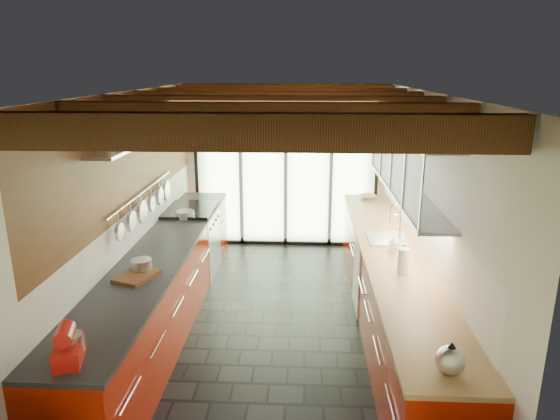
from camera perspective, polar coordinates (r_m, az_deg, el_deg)
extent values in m
plane|color=black|center=(5.89, -0.46, -12.87)|extent=(5.50, 5.50, 0.00)
plane|color=silver|center=(8.05, 0.67, 4.95)|extent=(3.20, 0.00, 3.20)
plane|color=silver|center=(2.87, -3.87, -16.60)|extent=(3.20, 0.00, 3.20)
plane|color=silver|center=(5.70, -16.76, -0.40)|extent=(0.00, 5.50, 5.50)
plane|color=silver|center=(5.52, 16.32, -0.87)|extent=(0.00, 5.50, 5.50)
plane|color=#472814|center=(5.16, -0.52, 13.31)|extent=(5.50, 5.50, 0.00)
cube|color=#593316|center=(2.93, -3.16, 8.89)|extent=(3.14, 0.14, 0.22)
cube|color=#593316|center=(3.82, -1.74, 10.56)|extent=(3.14, 0.14, 0.22)
cube|color=#593316|center=(4.72, -0.85, 11.60)|extent=(3.14, 0.14, 0.22)
cube|color=#593316|center=(5.62, -0.24, 12.30)|extent=(3.14, 0.14, 0.22)
cube|color=#593316|center=(6.51, 0.21, 12.81)|extent=(3.14, 0.14, 0.22)
cube|color=#593316|center=(7.41, 0.54, 13.20)|extent=(3.14, 0.14, 0.22)
cube|color=brown|center=(7.88, 0.68, 12.42)|extent=(3.14, 0.06, 0.50)
plane|color=brown|center=(5.73, -16.36, 6.65)|extent=(0.00, 4.90, 4.90)
plane|color=#C6EAAD|center=(8.08, 0.66, 3.37)|extent=(2.90, 0.00, 2.90)
cube|color=black|center=(8.25, -9.48, 3.41)|extent=(0.05, 0.04, 2.15)
cube|color=black|center=(8.14, 10.92, 3.17)|extent=(0.05, 0.04, 2.15)
cube|color=black|center=(8.04, 0.65, 3.30)|extent=(0.06, 0.05, 2.15)
cube|color=black|center=(7.87, 0.67, 10.95)|extent=(2.90, 0.05, 0.06)
cylinder|color=#AC2D0D|center=(7.84, 0.67, 12.40)|extent=(0.34, 0.04, 0.34)
cylinder|color=beige|center=(7.82, 0.67, 12.39)|extent=(0.28, 0.02, 0.28)
cube|color=#971705|center=(5.89, -13.08, -8.49)|extent=(0.65, 5.00, 0.88)
cube|color=black|center=(5.72, -13.37, -4.29)|extent=(0.68, 5.00, 0.04)
cube|color=silver|center=(7.20, -9.99, -3.76)|extent=(0.66, 0.90, 0.90)
cube|color=black|center=(7.05, -10.18, 0.00)|extent=(0.65, 0.90, 0.06)
cube|color=#971705|center=(5.76, 12.46, -9.05)|extent=(0.65, 5.00, 0.88)
cube|color=#A78751|center=(5.58, 12.74, -4.77)|extent=(0.68, 5.00, 0.04)
cube|color=white|center=(6.08, 8.77, -7.48)|extent=(0.02, 0.60, 0.84)
cube|color=silver|center=(5.95, 12.13, -3.18)|extent=(0.45, 0.52, 0.02)
cylinder|color=silver|center=(5.92, 13.62, -1.59)|extent=(0.02, 0.02, 0.34)
torus|color=silver|center=(5.86, 13.15, 0.01)|extent=(0.14, 0.02, 0.14)
plane|color=silver|center=(5.62, 12.69, 5.43)|extent=(0.00, 3.00, 3.00)
cube|color=#9EA0A5|center=(5.72, 14.16, 2.08)|extent=(0.34, 3.00, 0.03)
cube|color=#9EA0A5|center=(5.60, 14.63, 8.75)|extent=(0.34, 3.00, 0.03)
cylinder|color=silver|center=(5.91, -15.40, 2.00)|extent=(0.02, 2.20, 0.02)
cube|color=silver|center=(5.68, -15.30, 7.93)|extent=(0.28, 2.60, 0.03)
cylinder|color=silver|center=(5.13, -17.88, -2.41)|extent=(0.04, 0.18, 0.18)
cylinder|color=silver|center=(5.44, -16.62, -1.25)|extent=(0.04, 0.22, 0.22)
cylinder|color=silver|center=(5.76, -15.49, -0.23)|extent=(0.04, 0.26, 0.26)
cylinder|color=silver|center=(6.08, -14.49, 0.69)|extent=(0.04, 0.18, 0.18)
cylinder|color=silver|center=(6.40, -13.58, 1.52)|extent=(0.04, 0.22, 0.22)
cylinder|color=silver|center=(6.68, -12.87, 2.16)|extent=(0.04, 0.26, 0.26)
cube|color=red|center=(3.78, -22.98, -14.79)|extent=(0.25, 0.34, 0.13)
cylinder|color=red|center=(3.69, -23.39, -12.91)|extent=(0.17, 0.22, 0.12)
cylinder|color=silver|center=(3.80, -22.70, -13.82)|extent=(0.19, 0.19, 0.13)
cylinder|color=silver|center=(5.07, -15.55, -6.14)|extent=(0.22, 0.22, 0.13)
cylinder|color=silver|center=(6.72, -10.79, -0.50)|extent=(0.32, 0.32, 0.09)
cube|color=brown|center=(4.96, -16.03, -7.27)|extent=(0.41, 0.47, 0.03)
sphere|color=silver|center=(3.55, 18.91, -15.84)|extent=(0.22, 0.22, 0.20)
cone|color=black|center=(3.50, 19.07, -14.35)|extent=(0.08, 0.08, 0.05)
cylinder|color=silver|center=(3.64, 18.46, -14.85)|extent=(0.03, 0.08, 0.04)
cylinder|color=white|center=(4.97, 13.93, -5.68)|extent=(0.14, 0.14, 0.25)
cylinder|color=silver|center=(4.92, 14.05, -4.02)|extent=(0.03, 0.03, 0.05)
imported|color=silver|center=(5.52, 12.82, -3.77)|extent=(0.10, 0.10, 0.19)
imported|color=silver|center=(7.69, 10.01, 1.51)|extent=(0.30, 0.30, 0.06)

